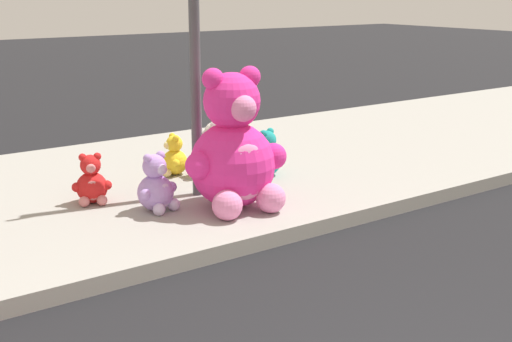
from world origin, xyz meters
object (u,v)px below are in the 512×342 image
object	(u,v)px
plush_pink_large	(234,153)
plush_white	(214,153)
plush_teal	(266,157)
plush_yellow	(174,158)
sign_pole	(194,31)
plush_lavender	(157,188)
plush_red	(92,183)

from	to	relation	value
plush_pink_large	plush_white	bearing A→B (deg)	67.21
plush_teal	plush_yellow	world-z (taller)	plush_teal
sign_pole	plush_teal	distance (m)	1.82
plush_pink_large	plush_lavender	xyz separation A→B (m)	(-0.68, 0.36, -0.32)
plush_red	plush_white	distance (m)	1.59
plush_pink_large	sign_pole	bearing A→B (deg)	96.87
plush_lavender	plush_pink_large	bearing A→B (deg)	-27.76
plush_yellow	plush_red	bearing A→B (deg)	-158.28
sign_pole	plush_yellow	xyz separation A→B (m)	(0.17, 0.84, -1.50)
plush_teal	plush_red	size ratio (longest dim) A/B	1.06
plush_pink_large	plush_white	size ratio (longest dim) A/B	2.11
plush_lavender	plush_red	size ratio (longest dim) A/B	1.13
plush_white	plush_red	bearing A→B (deg)	-173.23
sign_pole	plush_yellow	size ratio (longest dim) A/B	6.63
sign_pole	plush_pink_large	xyz separation A→B (m)	(0.07, -0.59, -1.14)
sign_pole	plush_yellow	bearing A→B (deg)	78.29
plush_yellow	plush_white	xyz separation A→B (m)	(0.38, -0.29, 0.07)
plush_lavender	plush_white	xyz separation A→B (m)	(1.16, 0.79, 0.03)
plush_white	plush_yellow	bearing A→B (deg)	142.28
plush_teal	plush_lavender	bearing A→B (deg)	-164.91
plush_lavender	plush_yellow	bearing A→B (deg)	54.12
plush_pink_large	plush_lavender	size ratio (longest dim) A/B	2.38
plush_pink_large	plush_red	world-z (taller)	plush_pink_large
sign_pole	plush_pink_large	distance (m)	1.29
plush_yellow	sign_pole	bearing A→B (deg)	-101.71
plush_teal	plush_white	distance (m)	0.60
plush_teal	plush_red	world-z (taller)	plush_teal
plush_pink_large	plush_white	world-z (taller)	plush_pink_large
plush_lavender	plush_yellow	world-z (taller)	plush_lavender
sign_pole	plush_lavender	xyz separation A→B (m)	(-0.61, -0.23, -1.46)
plush_yellow	plush_lavender	bearing A→B (deg)	-125.88
plush_teal	plush_yellow	xyz separation A→B (m)	(-0.86, 0.64, -0.03)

